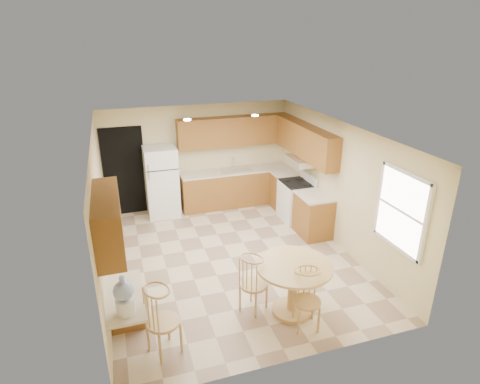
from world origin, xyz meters
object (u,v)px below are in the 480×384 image
object	(u,v)px
stove	(296,201)
chair_table_a	(256,281)
dining_table	(293,281)
chair_table_b	(310,298)
chair_desk	(163,318)
refrigerator	(162,182)
water_crock	(124,297)

from	to	relation	value
stove	chair_table_a	world-z (taller)	stove
dining_table	chair_table_b	distance (m)	0.46
chair_desk	dining_table	bearing A→B (deg)	75.71
chair_desk	chair_table_b	bearing A→B (deg)	62.74
refrigerator	stove	xyz separation A→B (m)	(2.88, -1.22, -0.36)
chair_table_a	chair_table_b	world-z (taller)	chair_table_a
chair_table_a	water_crock	world-z (taller)	water_crock
water_crock	chair_table_b	bearing A→B (deg)	-4.87
refrigerator	water_crock	bearing A→B (deg)	-103.20
stove	chair_desk	distance (m)	4.81
refrigerator	chair_desk	bearing A→B (deg)	-97.51
chair_desk	water_crock	distance (m)	0.60
chair_table_a	dining_table	bearing A→B (deg)	38.66
dining_table	chair_table_a	size ratio (longest dim) A/B	1.22
chair_desk	stove	bearing A→B (deg)	110.48
chair_table_b	refrigerator	bearing A→B (deg)	-61.48
chair_table_b	chair_desk	xyz separation A→B (m)	(-2.05, 0.14, 0.05)
chair_table_a	chair_table_b	distance (m)	0.86
chair_table_a	water_crock	xyz separation A→B (m)	(-1.90, -0.41, 0.44)
chair_table_b	water_crock	distance (m)	2.54
stove	chair_table_b	size ratio (longest dim) A/B	1.16
chair_table_a	water_crock	size ratio (longest dim) A/B	1.76
dining_table	stove	bearing A→B (deg)	63.86
dining_table	water_crock	distance (m)	2.50
chair_desk	water_crock	xyz separation A→B (m)	(-0.45, 0.07, 0.39)
chair_table_b	water_crock	bearing A→B (deg)	6.50
stove	water_crock	bearing A→B (deg)	-140.31
dining_table	chair_desk	world-z (taller)	chair_desk
chair_table_a	chair_desk	size ratio (longest dim) A/B	0.93
refrigerator	water_crock	world-z (taller)	refrigerator
chair_table_a	refrigerator	bearing A→B (deg)	156.58
chair_table_b	chair_table_a	bearing A→B (deg)	-34.46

